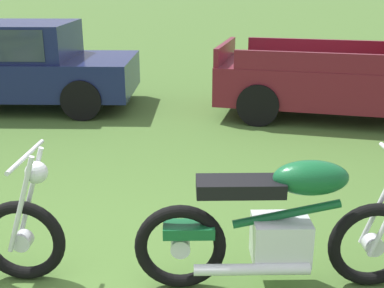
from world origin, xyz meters
TOP-DOWN VIEW (x-y plane):
  - motorcycle_green at (1.32, 0.38)m, footprint 2.02×0.75m
  - car_navy at (-3.30, 5.02)m, footprint 4.28×2.27m

SIDE VIEW (x-z plane):
  - motorcycle_green at x=1.32m, z-range -0.02..1.00m
  - car_navy at x=-3.30m, z-range 0.12..1.55m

